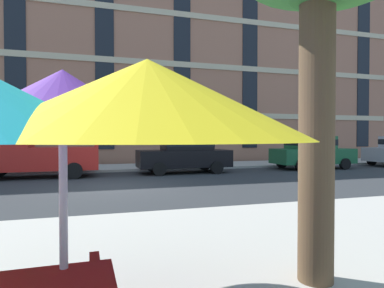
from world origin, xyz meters
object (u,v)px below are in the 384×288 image
object	(u,v)px
sedan_black	(185,153)
sedan_green	(312,151)
pickup_red	(29,154)
patio_umbrella	(63,110)

from	to	relation	value
sedan_black	sedan_green	xyz separation A→B (m)	(7.19, 0.00, 0.00)
pickup_red	patio_umbrella	world-z (taller)	same
pickup_red	sedan_green	world-z (taller)	pickup_red
sedan_black	sedan_green	world-z (taller)	same
patio_umbrella	sedan_green	bearing A→B (deg)	47.50
patio_umbrella	sedan_black	bearing A→B (deg)	70.70
sedan_black	pickup_red	bearing A→B (deg)	180.00
pickup_red	sedan_green	bearing A→B (deg)	-0.00
pickup_red	sedan_black	distance (m)	6.80
sedan_green	patio_umbrella	size ratio (longest dim) A/B	1.23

